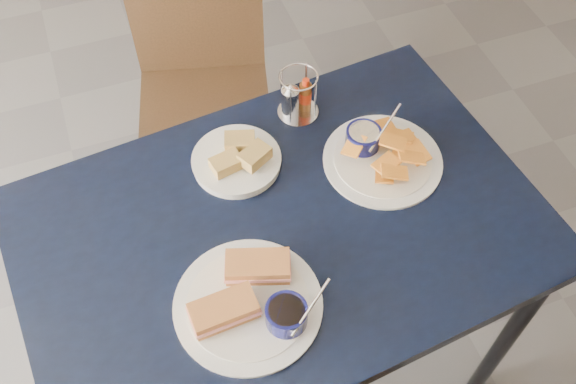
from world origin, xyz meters
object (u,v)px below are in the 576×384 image
object	(u,v)px
bread_basket	(238,159)
dining_table	(282,240)
plantain_plate	(378,152)
chair_far	(196,72)
sandwich_plate	(252,299)
condiment_caddy	(296,98)

from	to	relation	value
bread_basket	dining_table	bearing A→B (deg)	-78.85
bread_basket	plantain_plate	bearing A→B (deg)	-16.16
chair_far	sandwich_plate	size ratio (longest dim) A/B	2.79
dining_table	chair_far	bearing A→B (deg)	91.18
plantain_plate	bread_basket	distance (m)	0.35
sandwich_plate	plantain_plate	xyz separation A→B (m)	(0.43, 0.28, -0.00)
sandwich_plate	bread_basket	world-z (taller)	sandwich_plate
chair_far	plantain_plate	world-z (taller)	chair_far
chair_far	bread_basket	world-z (taller)	chair_far
plantain_plate	condiment_caddy	bearing A→B (deg)	123.51
plantain_plate	condiment_caddy	distance (m)	0.26
chair_far	condiment_caddy	xyz separation A→B (m)	(0.17, -0.48, 0.28)
dining_table	sandwich_plate	world-z (taller)	sandwich_plate
chair_far	bread_basket	size ratio (longest dim) A/B	4.13
dining_table	sandwich_plate	bearing A→B (deg)	-127.45
sandwich_plate	condiment_caddy	bearing A→B (deg)	59.98
dining_table	bread_basket	size ratio (longest dim) A/B	5.87
bread_basket	condiment_caddy	size ratio (longest dim) A/B	1.62
bread_basket	condiment_caddy	distance (m)	0.23
dining_table	plantain_plate	world-z (taller)	plantain_plate
dining_table	plantain_plate	xyz separation A→B (m)	(0.30, 0.11, 0.08)
sandwich_plate	condiment_caddy	xyz separation A→B (m)	(0.28, 0.49, 0.03)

